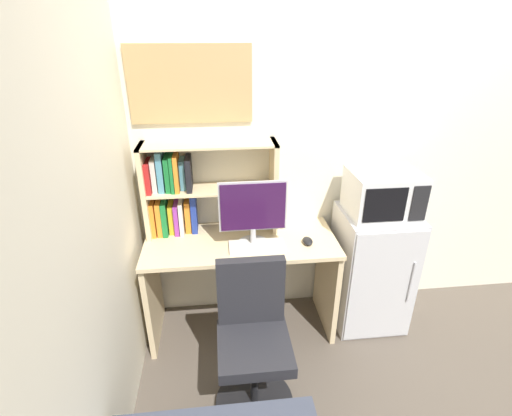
# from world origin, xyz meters

# --- Properties ---
(wall_back) EXTENTS (6.40, 0.04, 2.60)m
(wall_back) POSITION_xyz_m (0.40, 0.02, 1.30)
(wall_back) COLOR silver
(wall_back) RESTS_ON ground_plane
(wall_left) EXTENTS (0.04, 4.40, 2.60)m
(wall_left) POSITION_xyz_m (-1.62, -1.60, 1.30)
(wall_left) COLOR silver
(wall_left) RESTS_ON ground_plane
(desk) EXTENTS (1.29, 0.55, 0.76)m
(desk) POSITION_xyz_m (-0.90, -0.28, 0.53)
(desk) COLOR beige
(desk) RESTS_ON ground_plane
(hutch_bookshelf) EXTENTS (0.89, 0.23, 0.63)m
(hutch_bookshelf) POSITION_xyz_m (-1.24, -0.10, 1.08)
(hutch_bookshelf) COLOR beige
(hutch_bookshelf) RESTS_ON desk
(monitor) EXTENTS (0.43, 0.21, 0.45)m
(monitor) POSITION_xyz_m (-0.83, -0.35, 1.00)
(monitor) COLOR #B7B7BC
(monitor) RESTS_ON desk
(keyboard) EXTENTS (0.36, 0.16, 0.02)m
(keyboard) POSITION_xyz_m (-0.81, -0.38, 0.77)
(keyboard) COLOR silver
(keyboard) RESTS_ON desk
(computer_mouse) EXTENTS (0.07, 0.10, 0.04)m
(computer_mouse) POSITION_xyz_m (-0.47, -0.37, 0.78)
(computer_mouse) COLOR black
(computer_mouse) RESTS_ON desk
(mini_fridge) EXTENTS (0.50, 0.50, 0.91)m
(mini_fridge) POSITION_xyz_m (0.05, -0.27, 0.45)
(mini_fridge) COLOR silver
(mini_fridge) RESTS_ON ground_plane
(microwave) EXTENTS (0.45, 0.37, 0.30)m
(microwave) POSITION_xyz_m (0.05, -0.27, 1.06)
(microwave) COLOR silver
(microwave) RESTS_ON mini_fridge
(desk_chair) EXTENTS (0.46, 0.46, 0.92)m
(desk_chair) POSITION_xyz_m (-0.88, -0.88, 0.41)
(desk_chair) COLOR black
(desk_chair) RESTS_ON ground_plane
(wall_corkboard) EXTENTS (0.77, 0.02, 0.47)m
(wall_corkboard) POSITION_xyz_m (-1.18, -0.01, 1.74)
(wall_corkboard) COLOR tan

